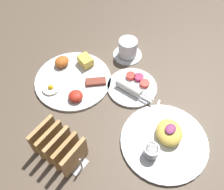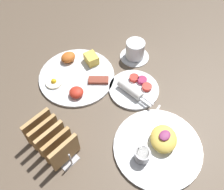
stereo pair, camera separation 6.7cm
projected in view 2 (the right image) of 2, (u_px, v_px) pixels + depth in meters
The scene contains 7 objects.
ground_plane at pixel (103, 118), 0.86m from camera, with size 3.00×3.00×0.00m, color brown.
plate_breakfast at pixel (77, 74), 0.97m from camera, with size 0.29×0.29×0.05m.
plate_condiments at pixel (134, 89), 0.93m from camera, with size 0.19×0.19×0.04m.
plate_foreground at pixel (158, 146), 0.79m from camera, with size 0.28×0.28×0.06m.
toast_rack at pixel (52, 140), 0.76m from camera, with size 0.10×0.18×0.10m.
coffee_cup at pixel (135, 51), 1.01m from camera, with size 0.12×0.12×0.08m.
teaspoon at pixel (149, 123), 0.85m from camera, with size 0.13×0.03×0.01m.
Camera 2 is at (-0.30, -0.33, 0.74)m, focal length 40.00 mm.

